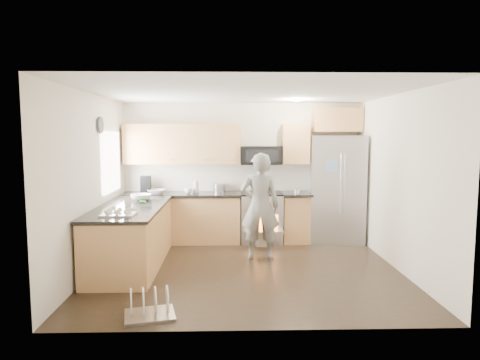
{
  "coord_description": "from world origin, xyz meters",
  "views": [
    {
      "loc": [
        -0.26,
        -6.19,
        2.0
      ],
      "look_at": [
        -0.08,
        0.5,
        1.29
      ],
      "focal_mm": 32.0,
      "sensor_mm": 36.0,
      "label": 1
    }
  ],
  "objects_px": {
    "stove_range": "(261,206)",
    "person": "(260,206)",
    "refrigerator": "(337,189)",
    "dish_rack": "(150,309)"
  },
  "relations": [
    {
      "from": "refrigerator",
      "to": "person",
      "type": "distance_m",
      "value": 1.91
    },
    {
      "from": "refrigerator",
      "to": "dish_rack",
      "type": "bearing_deg",
      "value": -122.89
    },
    {
      "from": "person",
      "to": "stove_range",
      "type": "bearing_deg",
      "value": -92.27
    },
    {
      "from": "stove_range",
      "to": "person",
      "type": "relative_size",
      "value": 1.04
    },
    {
      "from": "dish_rack",
      "to": "stove_range",
      "type": "bearing_deg",
      "value": 65.89
    },
    {
      "from": "refrigerator",
      "to": "person",
      "type": "bearing_deg",
      "value": -134.94
    },
    {
      "from": "stove_range",
      "to": "person",
      "type": "distance_m",
      "value": 1.16
    },
    {
      "from": "stove_range",
      "to": "person",
      "type": "height_order",
      "value": "stove_range"
    },
    {
      "from": "person",
      "to": "dish_rack",
      "type": "distance_m",
      "value": 2.7
    },
    {
      "from": "stove_range",
      "to": "refrigerator",
      "type": "relative_size",
      "value": 0.9
    }
  ]
}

